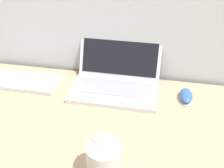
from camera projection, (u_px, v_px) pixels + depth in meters
laptop at (117, 75)px, 1.17m from camera, size 0.38×0.32×0.24m
drink_cup at (104, 160)px, 0.78m from camera, size 0.10×0.10×0.18m
computer_mouse at (186, 96)px, 1.11m from camera, size 0.06×0.11×0.03m
external_keyboard at (12, 80)px, 1.22m from camera, size 0.44×0.14×0.02m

